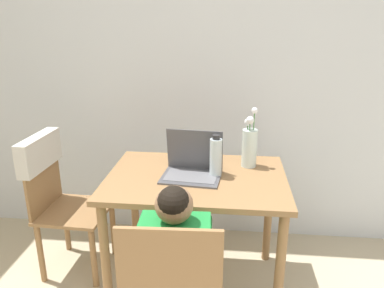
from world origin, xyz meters
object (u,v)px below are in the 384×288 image
Objects in this scene: laptop at (193,165)px; person_seated at (177,259)px; chair_spare at (54,183)px; flower_vase at (249,145)px; water_bottle at (216,157)px.

person_seated is at bearing -85.72° from laptop.
flower_vase is at bearing -83.73° from chair_spare.
person_seated is 2.70× the size of flower_vase.
laptop reaches higher than water_bottle.
flower_vase is at bearing 32.98° from laptop.
person_seated is at bearing -103.58° from water_bottle.
water_bottle reaches higher than person_seated.
chair_spare is 3.73× the size of water_bottle.
person_seated is at bearing -125.23° from chair_spare.
chair_spare is at bearing -176.13° from flower_vase.
water_bottle is (1.00, -0.09, 0.24)m from chair_spare.
chair_spare is 0.93× the size of person_seated.
person_seated reaches higher than chair_spare.
laptop reaches higher than person_seated.
person_seated is 2.82× the size of laptop.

